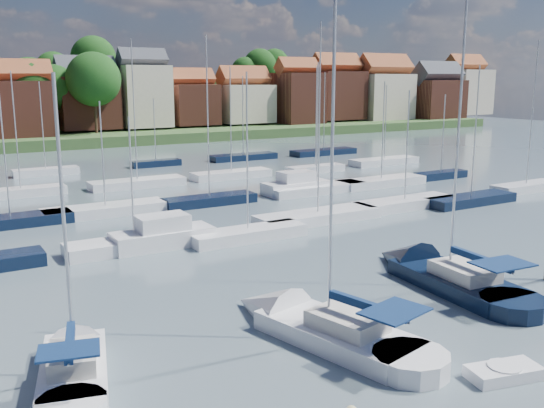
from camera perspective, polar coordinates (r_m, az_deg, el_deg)
ground at (r=62.94m, az=-12.13°, el=1.00°), size 260.00×260.00×0.00m
sailboat_left at (r=26.07m, az=-18.07°, el=-14.07°), size 4.65×9.54×12.65m
sailboat_centre at (r=28.30m, az=3.86°, el=-11.40°), size 5.76×12.26×16.10m
sailboat_navy at (r=36.46m, az=15.18°, el=-6.42°), size 4.41×12.87×17.45m
tender at (r=26.08m, az=20.99°, el=-14.59°), size 3.10×1.95×0.62m
buoy_c at (r=25.99m, az=9.05°, el=-14.59°), size 0.54×0.54×0.54m
buoy_d at (r=27.44m, az=15.52°, el=-13.41°), size 0.44×0.44×0.44m
buoy_e at (r=38.04m, az=13.44°, el=-6.12°), size 0.47×0.47×0.47m
marina_field at (r=59.02m, az=-8.88°, el=0.84°), size 79.62×41.41×15.93m
far_shore_town at (r=153.10m, az=-22.78°, el=8.29°), size 212.46×90.00×22.27m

